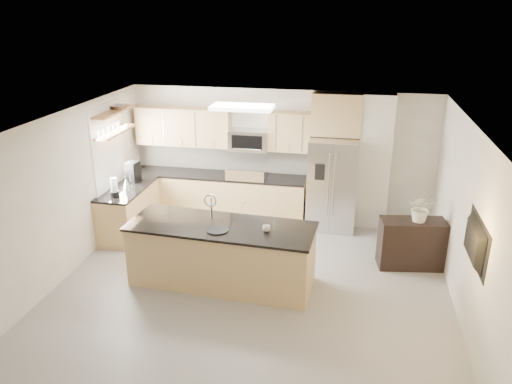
% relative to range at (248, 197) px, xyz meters
% --- Properties ---
extents(floor, '(6.50, 6.50, 0.00)m').
position_rel_range_xyz_m(floor, '(0.60, -2.92, -0.47)').
color(floor, gray).
rests_on(floor, ground).
extents(ceiling, '(6.00, 6.50, 0.02)m').
position_rel_range_xyz_m(ceiling, '(0.60, -2.92, 2.13)').
color(ceiling, silver).
rests_on(ceiling, wall_back).
extents(wall_back, '(6.00, 0.02, 2.60)m').
position_rel_range_xyz_m(wall_back, '(0.60, 0.33, 0.83)').
color(wall_back, silver).
rests_on(wall_back, floor).
extents(wall_front, '(6.00, 0.02, 2.60)m').
position_rel_range_xyz_m(wall_front, '(0.60, -6.17, 0.83)').
color(wall_front, silver).
rests_on(wall_front, floor).
extents(wall_left, '(0.02, 6.50, 2.60)m').
position_rel_range_xyz_m(wall_left, '(-2.40, -2.92, 0.83)').
color(wall_left, silver).
rests_on(wall_left, floor).
extents(wall_right, '(0.02, 6.50, 2.60)m').
position_rel_range_xyz_m(wall_right, '(3.60, -2.92, 0.83)').
color(wall_right, silver).
rests_on(wall_right, floor).
extents(back_counter, '(3.55, 0.66, 1.44)m').
position_rel_range_xyz_m(back_counter, '(-0.63, 0.01, -0.00)').
color(back_counter, tan).
rests_on(back_counter, floor).
extents(left_counter, '(0.66, 1.50, 0.92)m').
position_rel_range_xyz_m(left_counter, '(-2.07, -1.07, -0.01)').
color(left_counter, tan).
rests_on(left_counter, floor).
extents(range, '(0.76, 0.64, 1.14)m').
position_rel_range_xyz_m(range, '(0.00, 0.00, 0.00)').
color(range, black).
rests_on(range, floor).
extents(upper_cabinets, '(3.50, 0.33, 0.75)m').
position_rel_range_xyz_m(upper_cabinets, '(-0.70, 0.16, 1.35)').
color(upper_cabinets, tan).
rests_on(upper_cabinets, wall_back).
extents(microwave, '(0.76, 0.40, 0.40)m').
position_rel_range_xyz_m(microwave, '(0.00, 0.12, 1.16)').
color(microwave, '#B7B7B9').
rests_on(microwave, upper_cabinets).
extents(refrigerator, '(0.92, 0.78, 1.78)m').
position_rel_range_xyz_m(refrigerator, '(1.66, -0.05, 0.42)').
color(refrigerator, '#B7B7B9').
rests_on(refrigerator, floor).
extents(partition_column, '(0.60, 0.30, 2.60)m').
position_rel_range_xyz_m(partition_column, '(2.42, 0.18, 0.83)').
color(partition_column, silver).
rests_on(partition_column, floor).
extents(window, '(0.04, 1.15, 1.65)m').
position_rel_range_xyz_m(window, '(-2.38, -1.07, 1.18)').
color(window, white).
rests_on(window, wall_left).
extents(shelf_lower, '(0.30, 1.20, 0.04)m').
position_rel_range_xyz_m(shelf_lower, '(-2.25, -0.97, 1.48)').
color(shelf_lower, brown).
rests_on(shelf_lower, wall_left).
extents(shelf_upper, '(0.30, 1.20, 0.04)m').
position_rel_range_xyz_m(shelf_upper, '(-2.25, -0.97, 1.85)').
color(shelf_upper, brown).
rests_on(shelf_upper, wall_left).
extents(ceiling_fixture, '(1.00, 0.50, 0.06)m').
position_rel_range_xyz_m(ceiling_fixture, '(0.20, -1.32, 2.09)').
color(ceiling_fixture, white).
rests_on(ceiling_fixture, ceiling).
extents(island, '(2.90, 1.19, 1.41)m').
position_rel_range_xyz_m(island, '(0.12, -2.47, 0.02)').
color(island, tan).
rests_on(island, floor).
extents(credenza, '(1.09, 0.59, 0.83)m').
position_rel_range_xyz_m(credenza, '(3.05, -1.38, -0.06)').
color(credenza, black).
rests_on(credenza, floor).
extents(cup, '(0.15, 0.15, 0.09)m').
position_rel_range_xyz_m(cup, '(0.83, -2.55, 0.56)').
color(cup, white).
rests_on(cup, island).
extents(platter, '(0.44, 0.44, 0.02)m').
position_rel_range_xyz_m(platter, '(0.11, -2.67, 0.52)').
color(platter, black).
rests_on(platter, island).
extents(blender, '(0.15, 0.15, 0.36)m').
position_rel_range_xyz_m(blender, '(-2.07, -1.54, 0.60)').
color(blender, black).
rests_on(blender, left_counter).
extents(kettle, '(0.20, 0.20, 0.25)m').
position_rel_range_xyz_m(kettle, '(-2.03, -1.16, 0.56)').
color(kettle, '#B7B7B9').
rests_on(kettle, left_counter).
extents(coffee_maker, '(0.24, 0.28, 0.39)m').
position_rel_range_xyz_m(coffee_maker, '(-2.09, -0.71, 0.63)').
color(coffee_maker, black).
rests_on(coffee_maker, left_counter).
extents(bowl, '(0.42, 0.42, 0.09)m').
position_rel_range_xyz_m(bowl, '(-2.25, -0.76, 1.91)').
color(bowl, '#B7B7B9').
rests_on(bowl, shelf_upper).
extents(flower_vase, '(0.70, 0.62, 0.70)m').
position_rel_range_xyz_m(flower_vase, '(3.14, -1.39, 0.71)').
color(flower_vase, silver).
rests_on(flower_vase, credenza).
extents(television, '(0.14, 1.08, 0.62)m').
position_rel_range_xyz_m(television, '(3.51, -3.12, 0.88)').
color(television, black).
rests_on(television, wall_right).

